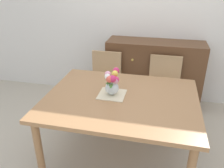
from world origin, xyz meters
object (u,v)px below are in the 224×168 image
Objects in this scene: dining_table at (121,105)px; chair_left at (105,79)px; flower_vase at (112,83)px; chair_right at (164,85)px; dresser at (154,74)px.

dining_table is 1.03m from chair_left.
flower_vase is (0.32, -0.90, 0.39)m from chair_left.
flower_vase is (-0.50, -0.90, 0.39)m from chair_right.
chair_right is at bearing 66.17° from dining_table.
chair_left is 0.82m from chair_right.
dresser reaches higher than chair_left.
chair_right is 0.43m from dresser.
dining_table is 1.07× the size of dresser.
flower_vase is at bearing 109.28° from chair_left.
chair_left reaches higher than dining_table.
flower_vase is at bearing -104.77° from dresser.
dresser is at bearing -148.71° from chair_left.
chair_left is at bearing -148.71° from dresser.
dresser is at bearing 75.23° from flower_vase.
chair_right is 0.64× the size of dresser.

